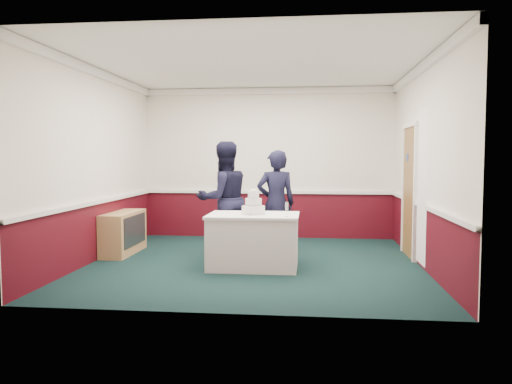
# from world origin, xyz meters

# --- Properties ---
(ground) EXTENTS (5.00, 5.00, 0.00)m
(ground) POSITION_xyz_m (0.00, 0.00, 0.00)
(ground) COLOR black
(ground) RESTS_ON ground
(room_shell) EXTENTS (5.00, 5.00, 3.00)m
(room_shell) POSITION_xyz_m (0.08, 0.61, 1.97)
(room_shell) COLOR white
(room_shell) RESTS_ON ground
(sideboard) EXTENTS (0.41, 1.20, 0.70)m
(sideboard) POSITION_xyz_m (-2.28, 0.53, 0.35)
(sideboard) COLOR tan
(sideboard) RESTS_ON ground
(cake_table) EXTENTS (1.32, 0.92, 0.79)m
(cake_table) POSITION_xyz_m (0.02, -0.31, 0.40)
(cake_table) COLOR white
(cake_table) RESTS_ON ground
(wedding_cake) EXTENTS (0.35, 0.35, 0.36)m
(wedding_cake) POSITION_xyz_m (0.02, -0.31, 0.90)
(wedding_cake) COLOR white
(wedding_cake) RESTS_ON cake_table
(cake_knife) EXTENTS (0.05, 0.22, 0.00)m
(cake_knife) POSITION_xyz_m (-0.01, -0.51, 0.79)
(cake_knife) COLOR silver
(cake_knife) RESTS_ON cake_table
(champagne_flute) EXTENTS (0.05, 0.05, 0.21)m
(champagne_flute) POSITION_xyz_m (0.52, -0.59, 0.93)
(champagne_flute) COLOR silver
(champagne_flute) RESTS_ON cake_table
(person_man) EXTENTS (1.15, 1.09, 1.88)m
(person_man) POSITION_xyz_m (-0.55, 0.46, 0.94)
(person_man) COLOR black
(person_man) RESTS_ON ground
(person_woman) EXTENTS (0.71, 0.56, 1.74)m
(person_woman) POSITION_xyz_m (0.29, 0.59, 0.87)
(person_woman) COLOR black
(person_woman) RESTS_ON ground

